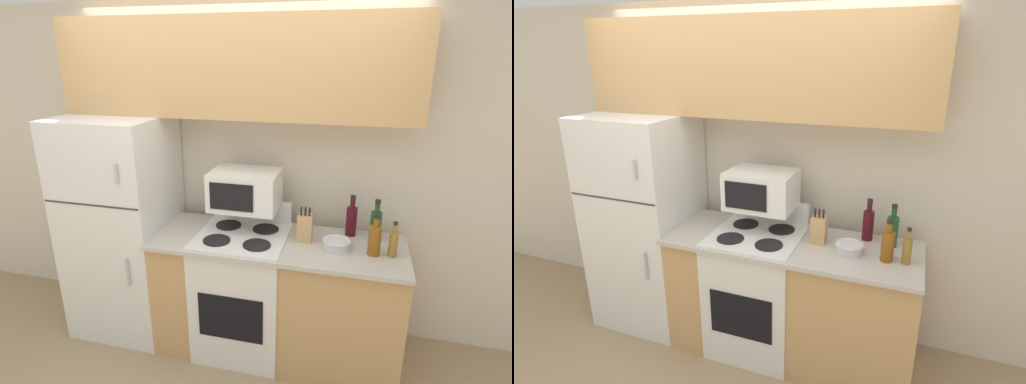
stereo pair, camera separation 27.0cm
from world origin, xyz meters
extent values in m
plane|color=tan|center=(0.00, 0.00, 0.00)|extent=(12.00, 12.00, 0.00)
cube|color=beige|center=(0.00, 0.74, 1.27)|extent=(8.00, 0.05, 2.55)
cube|color=tan|center=(0.38, 0.30, 0.45)|extent=(1.76, 0.61, 0.90)
cube|color=#BCB7AD|center=(0.38, 0.28, 0.92)|extent=(1.76, 0.65, 0.03)
cube|color=white|center=(-0.88, 0.35, 0.87)|extent=(0.76, 0.70, 1.74)
cube|color=#383838|center=(-0.88, 0.00, 1.18)|extent=(0.74, 0.01, 0.01)
cylinder|color=#B7B7BC|center=(-0.64, -0.01, 1.43)|extent=(0.02, 0.02, 0.14)
cylinder|color=#B7B7BC|center=(-0.64, -0.01, 0.70)|extent=(0.02, 0.02, 0.22)
cube|color=tan|center=(0.00, 0.54, 2.08)|extent=(2.52, 0.35, 0.67)
cube|color=white|center=(0.12, 0.29, 0.47)|extent=(0.64, 0.61, 0.94)
cube|color=black|center=(0.12, -0.02, 0.45)|extent=(0.46, 0.01, 0.34)
cube|color=#2D2D2D|center=(0.12, 0.29, 0.94)|extent=(0.61, 0.58, 0.01)
cube|color=white|center=(0.12, 0.58, 1.02)|extent=(0.61, 0.06, 0.16)
cylinder|color=black|center=(-0.02, 0.16, 0.95)|extent=(0.19, 0.19, 0.01)
cylinder|color=black|center=(0.26, 0.16, 0.95)|extent=(0.19, 0.19, 0.01)
cylinder|color=black|center=(-0.02, 0.42, 0.95)|extent=(0.19, 0.19, 0.01)
cylinder|color=black|center=(0.26, 0.42, 0.95)|extent=(0.19, 0.19, 0.01)
cube|color=white|center=(0.11, 0.41, 1.25)|extent=(0.48, 0.36, 0.27)
cube|color=black|center=(0.06, 0.23, 1.25)|extent=(0.31, 0.01, 0.19)
cube|color=tan|center=(0.56, 0.34, 1.03)|extent=(0.10, 0.10, 0.19)
cylinder|color=black|center=(0.53, 0.33, 1.15)|extent=(0.01, 0.01, 0.06)
cylinder|color=black|center=(0.56, 0.33, 1.15)|extent=(0.01, 0.01, 0.06)
cylinder|color=black|center=(0.59, 0.33, 1.15)|extent=(0.01, 0.01, 0.06)
cylinder|color=silver|center=(0.79, 0.26, 0.96)|extent=(0.17, 0.17, 0.06)
torus|color=silver|center=(0.79, 0.26, 1.00)|extent=(0.18, 0.18, 0.01)
cylinder|color=brown|center=(1.03, 0.24, 1.03)|extent=(0.08, 0.08, 0.20)
cylinder|color=brown|center=(1.03, 0.24, 1.16)|extent=(0.04, 0.04, 0.06)
cylinder|color=black|center=(1.03, 0.24, 1.20)|extent=(0.04, 0.04, 0.02)
cylinder|color=#194C23|center=(1.04, 0.46, 1.04)|extent=(0.08, 0.08, 0.21)
cylinder|color=#194C23|center=(1.04, 0.46, 1.18)|extent=(0.03, 0.03, 0.07)
cylinder|color=black|center=(1.04, 0.46, 1.22)|extent=(0.04, 0.04, 0.02)
cylinder|color=#470F19|center=(0.87, 0.51, 1.04)|extent=(0.08, 0.08, 0.21)
cylinder|color=#470F19|center=(0.87, 0.51, 1.18)|extent=(0.03, 0.03, 0.07)
cylinder|color=black|center=(0.87, 0.51, 1.22)|extent=(0.04, 0.04, 0.02)
cylinder|color=olive|center=(1.14, 0.25, 1.02)|extent=(0.06, 0.06, 0.17)
cylinder|color=olive|center=(1.14, 0.25, 1.13)|extent=(0.03, 0.03, 0.05)
cylinder|color=black|center=(1.14, 0.25, 1.16)|extent=(0.03, 0.03, 0.02)
camera|label=1|loc=(0.86, -2.20, 2.17)|focal=28.00mm
camera|label=2|loc=(1.12, -2.11, 2.17)|focal=28.00mm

